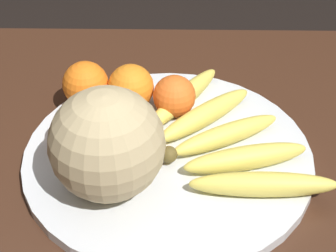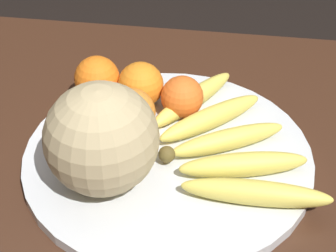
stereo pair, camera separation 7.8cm
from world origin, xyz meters
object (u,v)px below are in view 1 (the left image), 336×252
object	(u,v)px
banana_bunch	(224,138)
orange_mid_center	(74,129)
orange_back_left	(174,96)
orange_back_right	(131,87)
kitchen_table	(131,228)
fruit_bowl	(168,157)
produce_tag	(154,136)
melon	(107,144)
orange_front_right	(127,116)
orange_front_left	(86,84)

from	to	relation	value
banana_bunch	orange_mid_center	size ratio (longest dim) A/B	4.56
orange_back_left	orange_back_right	size ratio (longest dim) A/B	0.91
kitchen_table	fruit_bowl	world-z (taller)	fruit_bowl
banana_bunch	produce_tag	world-z (taller)	banana_bunch
kitchen_table	orange_back_left	xyz separation A→B (m)	(-0.06, -0.15, 0.14)
melon	orange_mid_center	world-z (taller)	melon
fruit_bowl	orange_back_right	xyz separation A→B (m)	(0.06, -0.11, 0.04)
fruit_bowl	orange_back_right	size ratio (longest dim) A/B	5.74
orange_front_right	orange_back_left	size ratio (longest dim) A/B	1.11
melon	banana_bunch	size ratio (longest dim) A/B	0.51
melon	produce_tag	size ratio (longest dim) A/B	2.04
banana_bunch	orange_mid_center	world-z (taller)	orange_mid_center
banana_bunch	melon	bearing A→B (deg)	179.64
orange_front_left	orange_back_right	bearing A→B (deg)	174.46
fruit_bowl	orange_back_left	distance (m)	0.10
orange_front_left	orange_mid_center	world-z (taller)	orange_front_left
fruit_bowl	produce_tag	size ratio (longest dim) A/B	5.66
fruit_bowl	orange_mid_center	bearing A→B (deg)	-5.41
banana_bunch	orange_front_right	bearing A→B (deg)	141.42
orange_mid_center	orange_front_left	bearing A→B (deg)	-91.77
fruit_bowl	orange_front_left	xyz separation A→B (m)	(0.13, -0.12, 0.04)
orange_mid_center	orange_back_left	size ratio (longest dim) A/B	0.98
fruit_bowl	orange_front_left	size ratio (longest dim) A/B	5.72
fruit_bowl	orange_front_left	world-z (taller)	orange_front_left
orange_front_right	orange_mid_center	bearing A→B (deg)	19.94
melon	banana_bunch	xyz separation A→B (m)	(-0.16, -0.08, -0.06)
orange_front_left	melon	bearing A→B (deg)	106.37
orange_back_right	produce_tag	xyz separation A→B (m)	(-0.04, 0.08, -0.03)
banana_bunch	produce_tag	xyz separation A→B (m)	(0.10, -0.02, -0.02)
orange_mid_center	produce_tag	distance (m)	0.12
kitchen_table	banana_bunch	xyz separation A→B (m)	(-0.14, -0.07, 0.12)
kitchen_table	orange_front_right	size ratio (longest dim) A/B	22.34
banana_bunch	orange_back_left	bearing A→B (deg)	103.84
orange_front_right	produce_tag	distance (m)	0.05
fruit_bowl	orange_front_left	distance (m)	0.18
orange_mid_center	fruit_bowl	bearing A→B (deg)	174.59
fruit_bowl	banana_bunch	world-z (taller)	banana_bunch
orange_front_right	orange_mid_center	size ratio (longest dim) A/B	1.12
melon	produce_tag	xyz separation A→B (m)	(-0.06, -0.11, -0.07)
produce_tag	kitchen_table	bearing A→B (deg)	60.45
orange_front_left	fruit_bowl	bearing A→B (deg)	137.70
kitchen_table	produce_tag	xyz separation A→B (m)	(-0.03, -0.09, 0.10)
kitchen_table	melon	size ratio (longest dim) A/B	10.89
kitchen_table	orange_front_right	world-z (taller)	orange_front_right
fruit_bowl	melon	xyz separation A→B (m)	(0.08, 0.07, 0.08)
kitchen_table	orange_front_left	world-z (taller)	orange_front_left
kitchen_table	orange_mid_center	bearing A→B (deg)	-38.95
melon	orange_back_right	distance (m)	0.19
banana_bunch	orange_back_left	world-z (taller)	orange_back_left
orange_front_right	orange_mid_center	distance (m)	0.08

